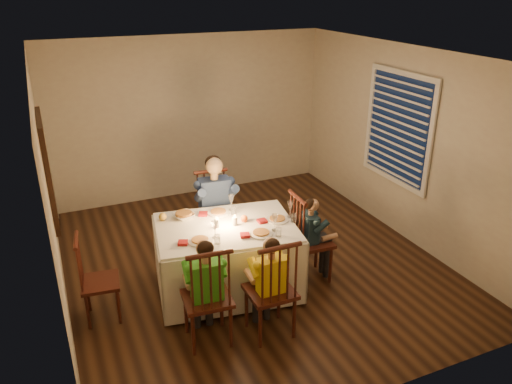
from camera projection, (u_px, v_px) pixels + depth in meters
name	position (u px, v px, depth m)	size (l,w,h in m)	color
ground	(251.00, 261.00, 6.45)	(5.00, 5.00, 0.00)	black
wall_left	(49.00, 198.00, 5.11)	(0.02, 5.00, 2.60)	beige
wall_right	(403.00, 144.00, 6.77)	(0.02, 5.00, 2.60)	beige
wall_back	(190.00, 118.00, 8.04)	(4.50, 0.02, 2.60)	beige
ceiling	(250.00, 55.00, 5.42)	(5.00, 5.00, 0.00)	white
dining_table	(226.00, 245.00, 5.66)	(1.73, 1.37, 0.79)	white
chair_adult	(217.00, 253.00, 6.65)	(0.46, 0.44, 1.12)	#39130F
chair_near_left	(209.00, 339.00, 5.06)	(0.46, 0.44, 1.12)	#39130F
chair_near_right	(270.00, 331.00, 5.17)	(0.46, 0.44, 1.12)	#39130F
chair_end	(309.00, 277.00, 6.11)	(0.46, 0.44, 1.12)	#39130F
chair_extra	(105.00, 316.00, 5.40)	(0.40, 0.39, 0.98)	#39130F
adult	(217.00, 253.00, 6.65)	(0.52, 0.47, 1.35)	#31487B
child_green	(209.00, 339.00, 5.06)	(0.40, 0.36, 1.14)	green
child_yellow	(270.00, 331.00, 5.17)	(0.37, 0.34, 1.10)	yellow
child_teal	(309.00, 277.00, 6.11)	(0.34, 0.32, 1.05)	#182D3C
setting_adult	(218.00, 213.00, 5.87)	(0.26, 0.26, 0.02)	white
setting_green	(200.00, 241.00, 5.23)	(0.26, 0.26, 0.02)	white
setting_yellow	(261.00, 234.00, 5.39)	(0.26, 0.26, 0.02)	white
setting_teal	(277.00, 220.00, 5.70)	(0.26, 0.26, 0.02)	white
candle_left	(217.00, 223.00, 5.53)	(0.06, 0.06, 0.10)	white
candle_right	(235.00, 221.00, 5.57)	(0.06, 0.06, 0.10)	white
squash	(163.00, 217.00, 5.69)	(0.09, 0.09, 0.09)	gold
orange_fruit	(244.00, 219.00, 5.65)	(0.08, 0.08, 0.08)	orange
serving_bowl	(184.00, 216.00, 5.74)	(0.24, 0.24, 0.06)	white
wall_mirror	(48.00, 169.00, 5.29)	(0.06, 0.95, 1.15)	black
window_blinds	(397.00, 128.00, 6.76)	(0.07, 1.34, 1.54)	black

